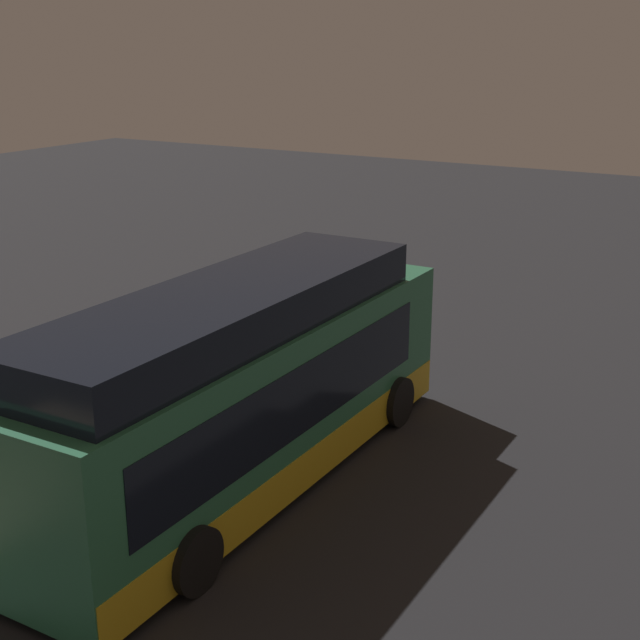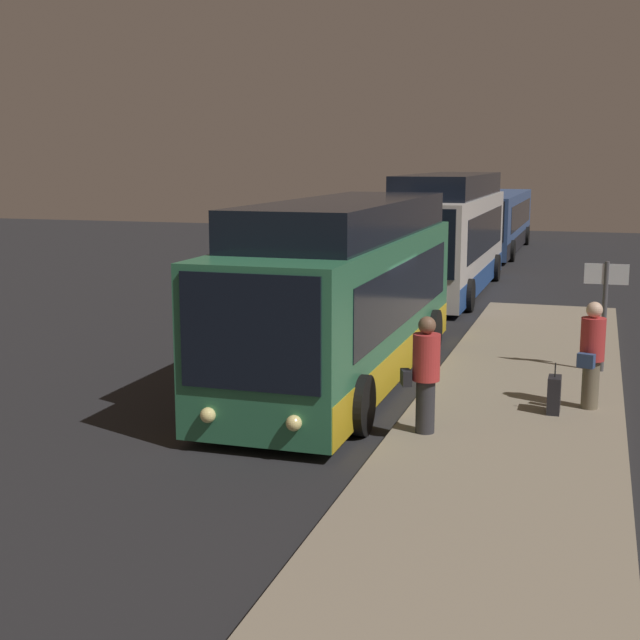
# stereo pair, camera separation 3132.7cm
# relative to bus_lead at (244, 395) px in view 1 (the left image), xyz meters

# --- Properties ---
(ground) EXTENTS (80.00, 80.00, 0.00)m
(ground) POSITION_rel_bus_lead_xyz_m (0.30, 0.19, -1.64)
(ground) COLOR #232326
(platform) EXTENTS (20.00, 3.57, 0.17)m
(platform) POSITION_rel_bus_lead_xyz_m (0.30, 3.57, -1.55)
(platform) COLOR gray
(platform) RESTS_ON ground
(bus_lead) EXTENTS (10.20, 2.78, 3.61)m
(bus_lead) POSITION_rel_bus_lead_xyz_m (0.00, 0.00, 0.00)
(bus_lead) COLOR #2D704C
(bus_lead) RESTS_ON ground
(passenger_boarding) EXTENTS (0.56, 0.69, 1.85)m
(passenger_boarding) POSITION_rel_bus_lead_xyz_m (3.59, 2.31, -0.47)
(passenger_boarding) COLOR #2D2D33
(passenger_boarding) RESTS_ON platform
(passenger_waiting) EXTENTS (0.66, 0.52, 1.86)m
(passenger_waiting) POSITION_rel_bus_lead_xyz_m (1.39, 4.77, -0.46)
(passenger_waiting) COLOR #6B604C
(passenger_waiting) RESTS_ON platform
(suitcase) EXTENTS (0.41, 0.21, 0.87)m
(suitcase) POSITION_rel_bus_lead_xyz_m (1.86, 4.20, -1.15)
(suitcase) COLOR black
(suitcase) RESTS_ON platform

